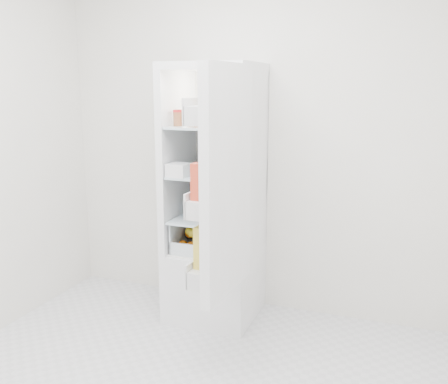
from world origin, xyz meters
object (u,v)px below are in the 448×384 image
at_px(mushroom_bowl, 199,206).
at_px(red_cabbage, 226,204).
at_px(refrigerator, 217,226).
at_px(fridge_door, 222,187).

bearing_deg(mushroom_bowl, red_cabbage, -21.21).
xyz_separation_m(refrigerator, mushroom_bowl, (-0.17, 0.06, 0.12)).
bearing_deg(red_cabbage, mushroom_bowl, 158.79).
height_order(refrigerator, mushroom_bowl, refrigerator).
bearing_deg(red_cabbage, fridge_door, -70.96).
xyz_separation_m(mushroom_bowl, fridge_door, (0.45, -0.70, 0.31)).
bearing_deg(refrigerator, fridge_door, -65.78).
distance_m(refrigerator, fridge_door, 0.82).
relative_size(red_cabbage, fridge_door, 0.14).
distance_m(mushroom_bowl, fridge_door, 0.89).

